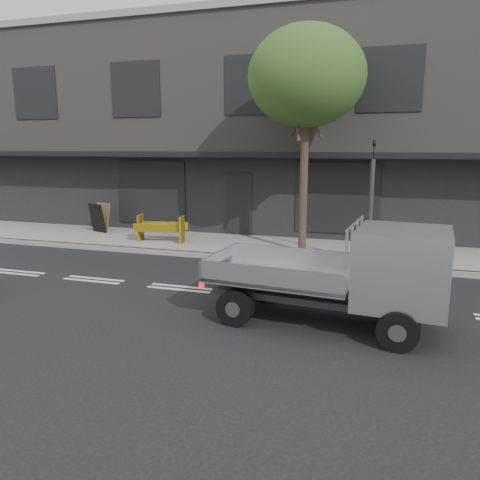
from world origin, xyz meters
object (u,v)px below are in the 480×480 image
(flatbed_ute, at_px, (378,270))
(construction_barrier, at_px, (158,229))
(street_tree, at_px, (307,77))
(traffic_light_pole, at_px, (371,209))
(sandwich_board, at_px, (97,218))

(flatbed_ute, distance_m, construction_barrier, 8.96)
(street_tree, xyz_separation_m, traffic_light_pole, (2.00, -0.85, -3.63))
(street_tree, height_order, traffic_light_pole, street_tree)
(flatbed_ute, bearing_deg, construction_barrier, 148.63)
(sandwich_board, bearing_deg, street_tree, 9.70)
(traffic_light_pole, bearing_deg, flatbed_ute, -86.21)
(traffic_light_pole, relative_size, sandwich_board, 3.22)
(street_tree, distance_m, traffic_light_pole, 4.23)
(flatbed_ute, relative_size, construction_barrier, 2.71)
(flatbed_ute, height_order, construction_barrier, flatbed_ute)
(sandwich_board, bearing_deg, construction_barrier, -2.69)
(construction_barrier, xyz_separation_m, sandwich_board, (-3.03, 1.04, 0.08))
(traffic_light_pole, xyz_separation_m, construction_barrier, (-6.84, 0.71, -1.04))
(street_tree, bearing_deg, sandwich_board, 173.47)
(street_tree, distance_m, sandwich_board, 9.15)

